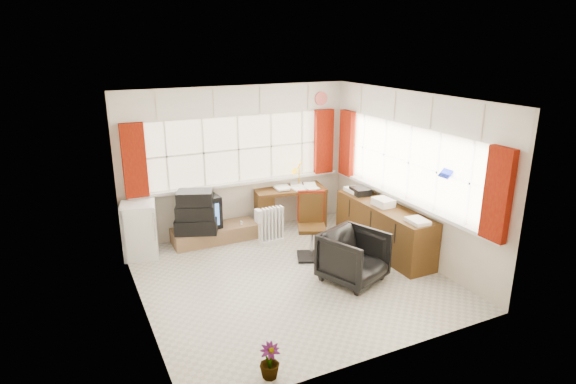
% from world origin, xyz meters
% --- Properties ---
extents(ground, '(4.00, 4.00, 0.00)m').
position_xyz_m(ground, '(0.00, 0.00, 0.00)').
color(ground, beige).
rests_on(ground, ground).
extents(room_walls, '(4.00, 4.00, 4.00)m').
position_xyz_m(room_walls, '(0.00, 0.00, 1.50)').
color(room_walls, beige).
rests_on(room_walls, ground).
extents(window_back, '(3.70, 0.12, 3.60)m').
position_xyz_m(window_back, '(0.00, 1.94, 0.95)').
color(window_back, '#F3E4C0').
rests_on(window_back, room_walls).
extents(window_right, '(0.12, 3.70, 3.60)m').
position_xyz_m(window_right, '(1.94, 0.00, 0.95)').
color(window_right, '#F3E4C0').
rests_on(window_right, room_walls).
extents(curtains, '(3.83, 3.83, 1.15)m').
position_xyz_m(curtains, '(0.92, 0.93, 1.46)').
color(curtains, maroon).
rests_on(curtains, room_walls).
extents(overhead_cabinets, '(3.98, 3.98, 0.48)m').
position_xyz_m(overhead_cabinets, '(0.98, 0.98, 2.25)').
color(overhead_cabinets, white).
rests_on(overhead_cabinets, room_walls).
extents(desk, '(1.32, 0.80, 0.75)m').
position_xyz_m(desk, '(0.86, 1.80, 0.40)').
color(desk, '#533213').
rests_on(desk, ground).
extents(desk_lamp, '(0.18, 0.17, 0.42)m').
position_xyz_m(desk_lamp, '(1.10, 1.89, 1.01)').
color(desk_lamp, '#E9AD09').
rests_on(desk_lamp, desk).
extents(task_chair, '(0.56, 0.58, 1.01)m').
position_xyz_m(task_chair, '(0.62, 0.54, 0.54)').
color(task_chair, black).
rests_on(task_chair, ground).
extents(office_chair, '(1.00, 1.01, 0.71)m').
position_xyz_m(office_chair, '(0.75, -0.46, 0.36)').
color(office_chair, black).
rests_on(office_chair, ground).
extents(radiator, '(0.42, 0.18, 0.62)m').
position_xyz_m(radiator, '(0.24, 1.20, 0.25)').
color(radiator, white).
rests_on(radiator, ground).
extents(credenza, '(0.50, 2.00, 0.85)m').
position_xyz_m(credenza, '(1.73, 0.20, 0.39)').
color(credenza, '#533213').
rests_on(credenza, ground).
extents(file_tray, '(0.29, 0.36, 0.11)m').
position_xyz_m(file_tray, '(1.71, 0.84, 0.81)').
color(file_tray, black).
rests_on(file_tray, credenza).
extents(tv_bench, '(1.40, 0.50, 0.25)m').
position_xyz_m(tv_bench, '(-0.55, 1.72, 0.12)').
color(tv_bench, '#8E6847').
rests_on(tv_bench, ground).
extents(crt_tv, '(0.64, 0.61, 0.54)m').
position_xyz_m(crt_tv, '(-0.77, 1.81, 0.52)').
color(crt_tv, black).
rests_on(crt_tv, tv_bench).
extents(hifi_stack, '(0.77, 0.63, 0.69)m').
position_xyz_m(hifi_stack, '(-0.88, 1.62, 0.57)').
color(hifi_stack, black).
rests_on(hifi_stack, tv_bench).
extents(mini_fridge, '(0.59, 0.60, 0.85)m').
position_xyz_m(mini_fridge, '(-1.75, 1.65, 0.43)').
color(mini_fridge, white).
rests_on(mini_fridge, ground).
extents(spray_bottle_a, '(0.14, 0.14, 0.31)m').
position_xyz_m(spray_bottle_a, '(-0.12, 1.62, 0.15)').
color(spray_bottle_a, white).
rests_on(spray_bottle_a, ground).
extents(spray_bottle_b, '(0.11, 0.11, 0.18)m').
position_xyz_m(spray_bottle_b, '(-0.37, 1.69, 0.09)').
color(spray_bottle_b, '#97E1DA').
rests_on(spray_bottle_b, ground).
extents(flower_vase, '(0.22, 0.22, 0.37)m').
position_xyz_m(flower_vase, '(-1.10, -1.80, 0.18)').
color(flower_vase, black).
rests_on(flower_vase, ground).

